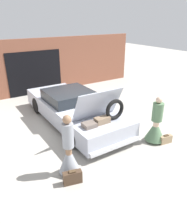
# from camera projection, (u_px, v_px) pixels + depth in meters

# --- Properties ---
(ground_plane) EXTENTS (40.00, 40.00, 0.00)m
(ground_plane) POSITION_uv_depth(u_px,v_px,m) (74.00, 121.00, 8.53)
(ground_plane) COLOR #ADA89E
(garage_wall_back) EXTENTS (12.00, 0.14, 2.80)m
(garage_wall_back) POSITION_uv_depth(u_px,v_px,m) (34.00, 67.00, 11.15)
(garage_wall_back) COLOR brown
(garage_wall_back) RESTS_ON ground_plane
(car) EXTENTS (1.93, 5.28, 1.77)m
(car) POSITION_uv_depth(u_px,v_px,m) (73.00, 108.00, 8.31)
(car) COLOR #B2B7C6
(car) RESTS_ON ground_plane
(person_left) EXTENTS (0.55, 0.55, 1.67)m
(person_left) POSITION_uv_depth(u_px,v_px,m) (69.00, 154.00, 5.49)
(person_left) COLOR #997051
(person_left) RESTS_ON ground_plane
(person_right) EXTENTS (0.64, 0.64, 1.54)m
(person_right) POSITION_uv_depth(u_px,v_px,m) (156.00, 126.00, 6.99)
(person_right) COLOR beige
(person_right) RESTS_ON ground_plane
(suitcase_beside_left_person) EXTENTS (0.49, 0.27, 0.36)m
(suitcase_beside_left_person) POSITION_uv_depth(u_px,v_px,m) (73.00, 177.00, 5.32)
(suitcase_beside_left_person) COLOR #473323
(suitcase_beside_left_person) RESTS_ON ground_plane
(suitcase_beside_right_person) EXTENTS (0.44, 0.21, 0.29)m
(suitcase_beside_right_person) POSITION_uv_depth(u_px,v_px,m) (166.00, 139.00, 7.03)
(suitcase_beside_right_person) COLOR #9E8460
(suitcase_beside_right_person) RESTS_ON ground_plane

